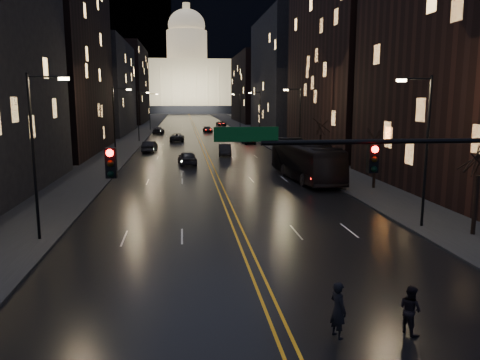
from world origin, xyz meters
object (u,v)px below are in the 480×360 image
object	(u,v)px
receding_car_a	(225,150)
traffic_signal	(436,171)
oncoming_car_b	(150,147)
pedestrian_b	(410,309)
oncoming_car_a	(187,158)
bus	(306,160)
pedestrian_a	(338,310)

from	to	relation	value
receding_car_a	traffic_signal	bearing A→B (deg)	-82.51
oncoming_car_b	pedestrian_b	distance (m)	56.40
oncoming_car_a	pedestrian_b	size ratio (longest dim) A/B	2.90
bus	traffic_signal	bearing A→B (deg)	-99.56
bus	oncoming_car_a	distance (m)	16.01
traffic_signal	oncoming_car_b	world-z (taller)	traffic_signal
bus	oncoming_car_a	size ratio (longest dim) A/B	2.77
bus	pedestrian_a	world-z (taller)	bus
oncoming_car_a	pedestrian_b	xyz separation A→B (m)	(6.89, -41.12, 0.01)
oncoming_car_a	pedestrian_a	size ratio (longest dim) A/B	2.52
oncoming_car_a	oncoming_car_b	distance (m)	14.92
traffic_signal	pedestrian_a	size ratio (longest dim) A/B	9.09
oncoming_car_b	pedestrian_a	bearing A→B (deg)	104.30
receding_car_a	pedestrian_a	xyz separation A→B (m)	(-0.76, -49.67, 0.17)
receding_car_a	pedestrian_b	distance (m)	49.70
oncoming_car_a	oncoming_car_b	xyz separation A→B (m)	(-5.29, 13.95, -0.02)
traffic_signal	pedestrian_b	bearing A→B (deg)	-130.34
traffic_signal	pedestrian_b	xyz separation A→B (m)	(-1.69, -2.00, -4.28)
pedestrian_a	pedestrian_b	size ratio (longest dim) A/B	1.15
traffic_signal	bus	xyz separation A→B (m)	(2.59, 27.70, -3.25)
oncoming_car_a	receding_car_a	bearing A→B (deg)	-127.16
traffic_signal	pedestrian_b	size ratio (longest dim) A/B	10.44
traffic_signal	receding_car_a	size ratio (longest dim) A/B	3.66
bus	pedestrian_a	xyz separation A→B (m)	(-6.76, -29.70, -0.90)
traffic_signal	pedestrian_b	world-z (taller)	traffic_signal
bus	pedestrian_b	distance (m)	30.02
traffic_signal	receding_car_a	distance (m)	48.00
oncoming_car_a	receding_car_a	xyz separation A→B (m)	(5.18, 8.56, -0.04)
pedestrian_b	pedestrian_a	bearing A→B (deg)	70.55
traffic_signal	pedestrian_a	bearing A→B (deg)	-154.41
pedestrian_a	oncoming_car_b	bearing A→B (deg)	-9.81
receding_car_a	pedestrian_a	world-z (taller)	pedestrian_a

